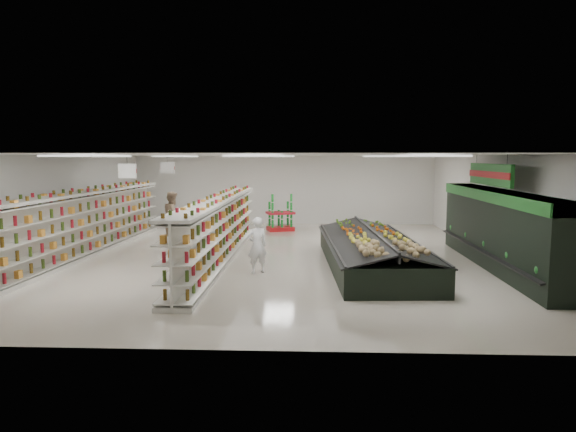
{
  "coord_description": "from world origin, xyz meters",
  "views": [
    {
      "loc": [
        1.25,
        -16.01,
        3.14
      ],
      "look_at": [
        0.53,
        0.71,
        1.2
      ],
      "focal_mm": 32.0,
      "sensor_mm": 36.0,
      "label": 1
    }
  ],
  "objects_px": {
    "gondola_left": "(82,227)",
    "gondola_center": "(219,232)",
    "produce_island": "(372,250)",
    "shopper_main": "(257,245)",
    "shopper_background": "(173,216)",
    "soda_endcap": "(280,214)"
  },
  "relations": [
    {
      "from": "gondola_center",
      "to": "soda_endcap",
      "type": "bearing_deg",
      "value": 76.7
    },
    {
      "from": "gondola_left",
      "to": "gondola_center",
      "type": "relative_size",
      "value": 1.08
    },
    {
      "from": "soda_endcap",
      "to": "shopper_background",
      "type": "bearing_deg",
      "value": -148.19
    },
    {
      "from": "gondola_center",
      "to": "soda_endcap",
      "type": "relative_size",
      "value": 7.54
    },
    {
      "from": "gondola_left",
      "to": "soda_endcap",
      "type": "height_order",
      "value": "gondola_left"
    },
    {
      "from": "produce_island",
      "to": "shopper_main",
      "type": "height_order",
      "value": "shopper_main"
    },
    {
      "from": "gondola_left",
      "to": "gondola_center",
      "type": "bearing_deg",
      "value": -4.1
    },
    {
      "from": "gondola_center",
      "to": "shopper_background",
      "type": "bearing_deg",
      "value": 122.65
    },
    {
      "from": "gondola_left",
      "to": "gondola_center",
      "type": "xyz_separation_m",
      "value": [
        4.48,
        -0.47,
        -0.07
      ]
    },
    {
      "from": "gondola_center",
      "to": "shopper_main",
      "type": "relative_size",
      "value": 7.11
    },
    {
      "from": "gondola_left",
      "to": "shopper_background",
      "type": "height_order",
      "value": "gondola_left"
    },
    {
      "from": "gondola_left",
      "to": "soda_endcap",
      "type": "bearing_deg",
      "value": 46.15
    },
    {
      "from": "soda_endcap",
      "to": "shopper_main",
      "type": "relative_size",
      "value": 0.94
    },
    {
      "from": "soda_endcap",
      "to": "shopper_background",
      "type": "relative_size",
      "value": 0.79
    },
    {
      "from": "produce_island",
      "to": "gondola_left",
      "type": "bearing_deg",
      "value": 172.2
    },
    {
      "from": "produce_island",
      "to": "soda_endcap",
      "type": "relative_size",
      "value": 4.99
    },
    {
      "from": "shopper_background",
      "to": "shopper_main",
      "type": "bearing_deg",
      "value": -153.23
    },
    {
      "from": "produce_island",
      "to": "shopper_main",
      "type": "distance_m",
      "value": 3.36
    },
    {
      "from": "soda_endcap",
      "to": "shopper_main",
      "type": "xyz_separation_m",
      "value": [
        -0.16,
        -8.04,
        0.07
      ]
    },
    {
      "from": "gondola_left",
      "to": "shopper_main",
      "type": "distance_m",
      "value": 6.22
    },
    {
      "from": "gondola_center",
      "to": "shopper_background",
      "type": "height_order",
      "value": "gondola_center"
    },
    {
      "from": "produce_island",
      "to": "soda_endcap",
      "type": "distance_m",
      "value": 7.7
    }
  ]
}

